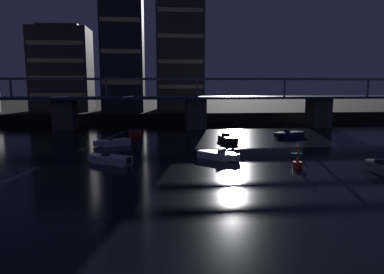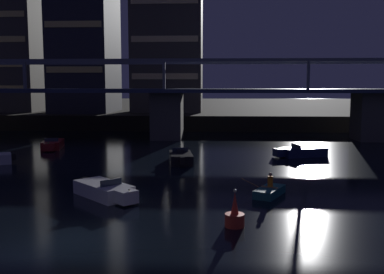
{
  "view_description": "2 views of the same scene",
  "coord_description": "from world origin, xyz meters",
  "px_view_note": "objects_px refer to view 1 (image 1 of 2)",
  "views": [
    {
      "loc": [
        -6.81,
        -31.09,
        8.13
      ],
      "look_at": [
        -2.78,
        12.9,
        1.63
      ],
      "focal_mm": 33.18,
      "sensor_mm": 36.0,
      "label": 1
    },
    {
      "loc": [
        5.86,
        -17.53,
        6.43
      ],
      "look_at": [
        4.09,
        15.18,
        2.59
      ],
      "focal_mm": 41.48,
      "sensor_mm": 36.0,
      "label": 2
    }
  ],
  "objects_px": {
    "speedboat_mid_left": "(113,142)",
    "tower_west_low": "(62,69)",
    "tower_central": "(180,50)",
    "speedboat_far_left": "(227,139)",
    "speedboat_mid_center": "(111,159)",
    "channel_buoy": "(297,163)",
    "speedboat_near_right": "(290,134)",
    "speedboat_mid_right": "(135,133)",
    "river_bridge": "(196,106)",
    "tower_west_tall": "(123,38)",
    "dinghy_with_paddler": "(297,153)",
    "speedboat_near_left": "(217,155)"
  },
  "relations": [
    {
      "from": "river_bridge",
      "to": "speedboat_far_left",
      "type": "distance_m",
      "value": 16.96
    },
    {
      "from": "speedboat_near_left",
      "to": "speedboat_near_right",
      "type": "bearing_deg",
      "value": 47.8
    },
    {
      "from": "tower_central",
      "to": "speedboat_near_right",
      "type": "distance_m",
      "value": 38.17
    },
    {
      "from": "channel_buoy",
      "to": "dinghy_with_paddler",
      "type": "distance_m",
      "value": 6.25
    },
    {
      "from": "river_bridge",
      "to": "speedboat_mid_left",
      "type": "relative_size",
      "value": 20.7
    },
    {
      "from": "tower_west_tall",
      "to": "speedboat_mid_center",
      "type": "xyz_separation_m",
      "value": [
        2.84,
        -46.48,
        -18.15
      ]
    },
    {
      "from": "dinghy_with_paddler",
      "to": "tower_central",
      "type": "bearing_deg",
      "value": 103.44
    },
    {
      "from": "river_bridge",
      "to": "speedboat_mid_left",
      "type": "xyz_separation_m",
      "value": [
        -13.1,
        -18.31,
        -3.75
      ]
    },
    {
      "from": "speedboat_near_right",
      "to": "dinghy_with_paddler",
      "type": "bearing_deg",
      "value": -107.47
    },
    {
      "from": "speedboat_mid_center",
      "to": "channel_buoy",
      "type": "relative_size",
      "value": 2.76
    },
    {
      "from": "tower_central",
      "to": "speedboat_mid_right",
      "type": "xyz_separation_m",
      "value": [
        -8.86,
        -27.33,
        -15.84
      ]
    },
    {
      "from": "river_bridge",
      "to": "tower_central",
      "type": "xyz_separation_m",
      "value": [
        -1.91,
        18.38,
        12.08
      ]
    },
    {
      "from": "speedboat_far_left",
      "to": "dinghy_with_paddler",
      "type": "distance_m",
      "value": 12.62
    },
    {
      "from": "speedboat_mid_center",
      "to": "speedboat_mid_right",
      "type": "relative_size",
      "value": 0.93
    },
    {
      "from": "speedboat_mid_right",
      "to": "channel_buoy",
      "type": "distance_m",
      "value": 29.87
    },
    {
      "from": "river_bridge",
      "to": "speedboat_near_right",
      "type": "xyz_separation_m",
      "value": [
        13.62,
        -12.68,
        -3.75
      ]
    },
    {
      "from": "speedboat_near_left",
      "to": "dinghy_with_paddler",
      "type": "bearing_deg",
      "value": 5.35
    },
    {
      "from": "tower_west_low",
      "to": "tower_central",
      "type": "relative_size",
      "value": 0.68
    },
    {
      "from": "river_bridge",
      "to": "speedboat_mid_center",
      "type": "bearing_deg",
      "value": -112.15
    },
    {
      "from": "speedboat_mid_right",
      "to": "speedboat_mid_left",
      "type": "bearing_deg",
      "value": -103.97
    },
    {
      "from": "dinghy_with_paddler",
      "to": "tower_west_tall",
      "type": "bearing_deg",
      "value": 118.24
    },
    {
      "from": "speedboat_mid_left",
      "to": "speedboat_mid_right",
      "type": "relative_size",
      "value": 0.94
    },
    {
      "from": "speedboat_near_right",
      "to": "speedboat_mid_left",
      "type": "bearing_deg",
      "value": -168.1
    },
    {
      "from": "speedboat_mid_left",
      "to": "tower_west_low",
      "type": "bearing_deg",
      "value": 113.33
    },
    {
      "from": "speedboat_near_left",
      "to": "speedboat_far_left",
      "type": "distance_m",
      "value": 12.41
    },
    {
      "from": "tower_west_tall",
      "to": "speedboat_far_left",
      "type": "bearing_deg",
      "value": -61.96
    },
    {
      "from": "speedboat_mid_center",
      "to": "speedboat_mid_right",
      "type": "bearing_deg",
      "value": 86.61
    },
    {
      "from": "speedboat_near_left",
      "to": "speedboat_far_left",
      "type": "relative_size",
      "value": 0.84
    },
    {
      "from": "channel_buoy",
      "to": "speedboat_mid_left",
      "type": "bearing_deg",
      "value": 143.19
    },
    {
      "from": "speedboat_far_left",
      "to": "channel_buoy",
      "type": "bearing_deg",
      "value": -77.25
    },
    {
      "from": "speedboat_far_left",
      "to": "speedboat_near_left",
      "type": "bearing_deg",
      "value": -105.87
    },
    {
      "from": "speedboat_mid_right",
      "to": "channel_buoy",
      "type": "relative_size",
      "value": 2.96
    },
    {
      "from": "tower_west_tall",
      "to": "channel_buoy",
      "type": "xyz_separation_m",
      "value": [
        21.56,
        -50.19,
        -18.09
      ]
    },
    {
      "from": "speedboat_near_left",
      "to": "dinghy_with_paddler",
      "type": "height_order",
      "value": "dinghy_with_paddler"
    },
    {
      "from": "tower_west_low",
      "to": "speedboat_mid_right",
      "type": "relative_size",
      "value": 3.69
    },
    {
      "from": "speedboat_near_right",
      "to": "dinghy_with_paddler",
      "type": "height_order",
      "value": "dinghy_with_paddler"
    },
    {
      "from": "tower_central",
      "to": "speedboat_mid_center",
      "type": "relative_size",
      "value": 5.86
    },
    {
      "from": "tower_west_low",
      "to": "speedboat_far_left",
      "type": "xyz_separation_m",
      "value": [
        31.9,
        -34.79,
        -11.25
      ]
    },
    {
      "from": "tower_central",
      "to": "channel_buoy",
      "type": "height_order",
      "value": "tower_central"
    },
    {
      "from": "speedboat_near_right",
      "to": "speedboat_mid_center",
      "type": "distance_m",
      "value": 30.6
    },
    {
      "from": "river_bridge",
      "to": "dinghy_with_paddler",
      "type": "bearing_deg",
      "value": -71.76
    },
    {
      "from": "speedboat_near_left",
      "to": "tower_west_low",
      "type": "bearing_deg",
      "value": 121.38
    },
    {
      "from": "river_bridge",
      "to": "speedboat_mid_left",
      "type": "bearing_deg",
      "value": -125.58
    },
    {
      "from": "tower_central",
      "to": "speedboat_far_left",
      "type": "relative_size",
      "value": 5.43
    },
    {
      "from": "tower_west_low",
      "to": "speedboat_mid_center",
      "type": "relative_size",
      "value": 3.96
    },
    {
      "from": "tower_west_low",
      "to": "speedboat_mid_left",
      "type": "xyz_separation_m",
      "value": [
        15.88,
        -36.82,
        -11.25
      ]
    },
    {
      "from": "tower_west_low",
      "to": "speedboat_near_right",
      "type": "relative_size",
      "value": 3.74
    },
    {
      "from": "speedboat_mid_left",
      "to": "channel_buoy",
      "type": "height_order",
      "value": "channel_buoy"
    },
    {
      "from": "speedboat_mid_center",
      "to": "channel_buoy",
      "type": "bearing_deg",
      "value": -11.23
    },
    {
      "from": "speedboat_far_left",
      "to": "tower_west_low",
      "type": "bearing_deg",
      "value": 132.52
    }
  ]
}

